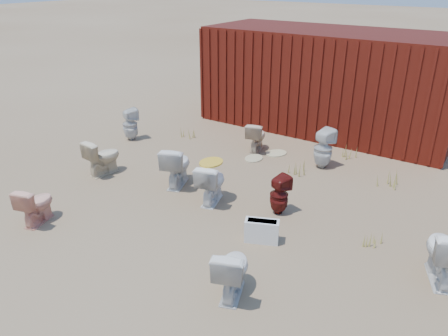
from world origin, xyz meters
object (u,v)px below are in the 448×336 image
Objects in this scene: toilet_front_a at (177,165)px; toilet_front_e at (444,253)px; toilet_back_a at (130,124)px; toilet_front_c at (232,270)px; toilet_back_e at (323,149)px; toilet_front_maroon at (279,195)px; toilet_back_beige_right at (256,136)px; shipping_container at (328,80)px; toilet_front_pink at (36,204)px; toilet_back_beige_left at (103,157)px; loose_tank at (262,231)px; toilet_back_yellowlid at (211,182)px.

toilet_front_a is 0.97× the size of toilet_front_e.
toilet_front_e is 7.18m from toilet_back_a.
toilet_front_c is 4.27m from toilet_back_e.
toilet_back_beige_right is at bearing -32.42° from toilet_front_maroon.
toilet_front_pink is (-1.96, -6.98, -0.88)m from shipping_container.
toilet_back_e reaches higher than toilet_front_c.
loose_tank is at bearing -178.99° from toilet_back_beige_left.
shipping_container is 4.94m from toilet_back_a.
loose_tank is at bearing 140.01° from toilet_back_yellowlid.
shipping_container is at bearing 79.75° from loose_tank.
toilet_back_e reaches higher than toilet_front_e.
toilet_front_a is 0.93m from toilet_back_yellowlid.
toilet_front_a is at bearing -26.98° from toilet_back_yellowlid.
toilet_back_yellowlid reaches higher than loose_tank.
toilet_back_yellowlid is (-1.59, 1.80, 0.01)m from toilet_front_c.
toilet_back_e is (-2.65, 2.49, 0.01)m from toilet_front_e.
toilet_front_a is 1.11× the size of toilet_front_c.
toilet_front_maroon is at bearing 178.11° from toilet_back_yellowlid.
toilet_front_maroon is (-0.44, 2.09, -0.01)m from toilet_front_c.
toilet_front_pink is 5.39m from toilet_back_e.
loose_tank is at bearing 121.22° from toilet_front_maroon.
toilet_back_beige_left is at bearing 40.58° from toilet_back_beige_right.
toilet_front_c is at bearing -77.18° from shipping_container.
toilet_front_a reaches higher than toilet_front_maroon.
toilet_front_pink is at bearing -1.63° from toilet_front_e.
toilet_back_a reaches higher than toilet_back_beige_left.
toilet_front_maroon is 2.77m from toilet_back_beige_right.
toilet_back_beige_left is 1.42× the size of loose_tank.
toilet_back_a is at bearing -54.78° from toilet_back_beige_left.
toilet_front_a reaches higher than toilet_front_pink.
toilet_back_e is at bearing -151.55° from toilet_front_a.
toilet_back_beige_left is (-4.02, 1.55, 0.01)m from toilet_front_c.
toilet_front_a is at bearing -158.19° from toilet_back_beige_left.
toilet_front_e reaches higher than toilet_front_pink.
toilet_back_e is (1.57, -0.04, 0.08)m from toilet_back_beige_right.
toilet_back_beige_right is (1.34, 4.58, 0.01)m from toilet_front_pink.
toilet_front_e is (2.52, -0.35, 0.07)m from toilet_front_maroon.
loose_tank is (-2.34, -0.53, -0.23)m from toilet_front_e.
toilet_back_e is at bearing -65.03° from toilet_front_e.
toilet_front_pink is 0.97× the size of toilet_back_beige_right.
toilet_front_e reaches higher than toilet_back_beige_left.
toilet_front_pink is at bearing -105.72° from shipping_container.
toilet_front_maroon is 2.15m from toilet_back_e.
toilet_back_e is (4.38, 1.02, 0.03)m from toilet_back_a.
toilet_back_a is 3.64m from toilet_back_yellowlid.
toilet_back_beige_left is at bearing -19.98° from toilet_front_e.
toilet_front_c is 1.06× the size of toilet_back_beige_right.
toilet_back_yellowlid is at bearing 33.92° from toilet_front_maroon.
toilet_front_a is 1.02× the size of toilet_back_a.
toilet_front_e is (4.59, -0.23, 0.01)m from toilet_front_a.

